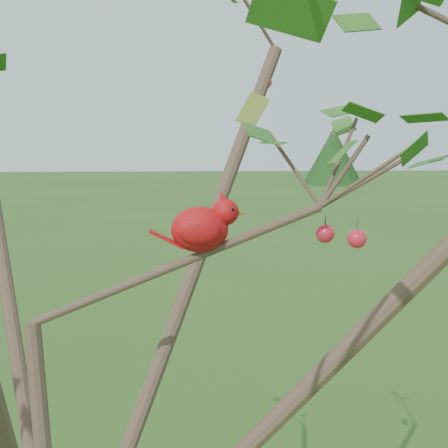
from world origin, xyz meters
name	(u,v)px	position (x,y,z in m)	size (l,w,h in m)	color
crabapple_tree	(51,256)	(0.03, -0.02, 2.12)	(2.35, 2.05, 2.95)	#463225
cardinal	(203,227)	(0.31, 0.07, 2.16)	(0.20, 0.10, 0.14)	#B20F10
distant_trees	(88,163)	(-3.80, 23.11, 1.34)	(38.74, 12.42, 2.91)	#463225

